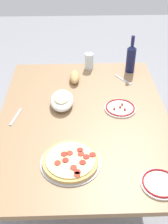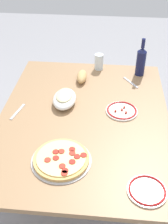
{
  "view_description": "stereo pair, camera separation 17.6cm",
  "coord_description": "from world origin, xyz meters",
  "px_view_note": "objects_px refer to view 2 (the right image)",
  "views": [
    {
      "loc": [
        -1.4,
        0.04,
        1.82
      ],
      "look_at": [
        0.0,
        0.0,
        0.75
      ],
      "focal_mm": 45.77,
      "sensor_mm": 36.0,
      "label": 1
    },
    {
      "loc": [
        -1.4,
        -0.13,
        1.82
      ],
      "look_at": [
        0.0,
        0.0,
        0.75
      ],
      "focal_mm": 45.77,
      "sensor_mm": 36.0,
      "label": 2
    }
  ],
  "objects_px": {
    "dining_table": "(84,128)",
    "baked_pasta_dish": "(64,98)",
    "pepperoni_pizza": "(61,159)",
    "side_plate_far": "(147,190)",
    "side_plate_near": "(122,111)",
    "bread_loaf": "(82,77)",
    "wine_bottle": "(141,61)",
    "water_glass": "(99,62)"
  },
  "relations": [
    {
      "from": "water_glass",
      "to": "bread_loaf",
      "type": "distance_m",
      "value": 0.22
    },
    {
      "from": "side_plate_far",
      "to": "dining_table",
      "type": "bearing_deg",
      "value": 32.44
    },
    {
      "from": "side_plate_near",
      "to": "bread_loaf",
      "type": "height_order",
      "value": "bread_loaf"
    },
    {
      "from": "pepperoni_pizza",
      "to": "wine_bottle",
      "type": "bearing_deg",
      "value": -25.71
    },
    {
      "from": "baked_pasta_dish",
      "to": "bread_loaf",
      "type": "distance_m",
      "value": 0.31
    },
    {
      "from": "pepperoni_pizza",
      "to": "side_plate_near",
      "type": "xyz_separation_m",
      "value": [
        0.46,
        -0.32,
        -0.01
      ]
    },
    {
      "from": "bread_loaf",
      "to": "baked_pasta_dish",
      "type": "bearing_deg",
      "value": 164.39
    },
    {
      "from": "pepperoni_pizza",
      "to": "bread_loaf",
      "type": "relative_size",
      "value": 1.86
    },
    {
      "from": "water_glass",
      "to": "baked_pasta_dish",
      "type": "bearing_deg",
      "value": 157.9
    },
    {
      "from": "side_plate_near",
      "to": "bread_loaf",
      "type": "bearing_deg",
      "value": 38.85
    },
    {
      "from": "wine_bottle",
      "to": "bread_loaf",
      "type": "relative_size",
      "value": 1.7
    },
    {
      "from": "pepperoni_pizza",
      "to": "water_glass",
      "type": "height_order",
      "value": "water_glass"
    },
    {
      "from": "wine_bottle",
      "to": "side_plate_far",
      "type": "bearing_deg",
      "value": 178.46
    },
    {
      "from": "bread_loaf",
      "to": "side_plate_far",
      "type": "bearing_deg",
      "value": -157.52
    },
    {
      "from": "wine_bottle",
      "to": "side_plate_near",
      "type": "relative_size",
      "value": 1.42
    },
    {
      "from": "water_glass",
      "to": "side_plate_far",
      "type": "relative_size",
      "value": 0.66
    },
    {
      "from": "side_plate_far",
      "to": "baked_pasta_dish",
      "type": "bearing_deg",
      "value": 36.05
    },
    {
      "from": "wine_bottle",
      "to": "side_plate_near",
      "type": "height_order",
      "value": "wine_bottle"
    },
    {
      "from": "dining_table",
      "to": "side_plate_far",
      "type": "xyz_separation_m",
      "value": [
        -0.54,
        -0.35,
        0.11
      ]
    },
    {
      "from": "water_glass",
      "to": "side_plate_far",
      "type": "distance_m",
      "value": 1.2
    },
    {
      "from": "baked_pasta_dish",
      "to": "side_plate_far",
      "type": "distance_m",
      "value": 0.83
    },
    {
      "from": "dining_table",
      "to": "baked_pasta_dish",
      "type": "height_order",
      "value": "baked_pasta_dish"
    },
    {
      "from": "wine_bottle",
      "to": "bread_loaf",
      "type": "bearing_deg",
      "value": 106.85
    },
    {
      "from": "pepperoni_pizza",
      "to": "side_plate_far",
      "type": "bearing_deg",
      "value": -109.74
    },
    {
      "from": "pepperoni_pizza",
      "to": "side_plate_near",
      "type": "distance_m",
      "value": 0.55
    },
    {
      "from": "water_glass",
      "to": "side_plate_near",
      "type": "height_order",
      "value": "water_glass"
    },
    {
      "from": "bread_loaf",
      "to": "wine_bottle",
      "type": "bearing_deg",
      "value": -73.15
    },
    {
      "from": "pepperoni_pizza",
      "to": "bread_loaf",
      "type": "height_order",
      "value": "bread_loaf"
    },
    {
      "from": "pepperoni_pizza",
      "to": "dining_table",
      "type": "bearing_deg",
      "value": -11.71
    },
    {
      "from": "wine_bottle",
      "to": "side_plate_far",
      "type": "distance_m",
      "value": 1.11
    },
    {
      "from": "water_glass",
      "to": "side_plate_near",
      "type": "relative_size",
      "value": 0.61
    },
    {
      "from": "baked_pasta_dish",
      "to": "side_plate_near",
      "type": "xyz_separation_m",
      "value": [
        -0.06,
        -0.38,
        -0.03
      ]
    },
    {
      "from": "baked_pasta_dish",
      "to": "bread_loaf",
      "type": "height_order",
      "value": "baked_pasta_dish"
    },
    {
      "from": "side_plate_near",
      "to": "side_plate_far",
      "type": "height_order",
      "value": "side_plate_near"
    },
    {
      "from": "water_glass",
      "to": "pepperoni_pizza",
      "type": "bearing_deg",
      "value": 172.06
    },
    {
      "from": "side_plate_near",
      "to": "bread_loaf",
      "type": "relative_size",
      "value": 1.19
    },
    {
      "from": "pepperoni_pizza",
      "to": "baked_pasta_dish",
      "type": "distance_m",
      "value": 0.52
    },
    {
      "from": "dining_table",
      "to": "water_glass",
      "type": "height_order",
      "value": "water_glass"
    },
    {
      "from": "water_glass",
      "to": "bread_loaf",
      "type": "xyz_separation_m",
      "value": [
        -0.19,
        0.12,
        -0.03
      ]
    },
    {
      "from": "baked_pasta_dish",
      "to": "side_plate_near",
      "type": "height_order",
      "value": "baked_pasta_dish"
    },
    {
      "from": "baked_pasta_dish",
      "to": "water_glass",
      "type": "relative_size",
      "value": 1.95
    },
    {
      "from": "side_plate_far",
      "to": "bread_loaf",
      "type": "distance_m",
      "value": 1.05
    }
  ]
}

